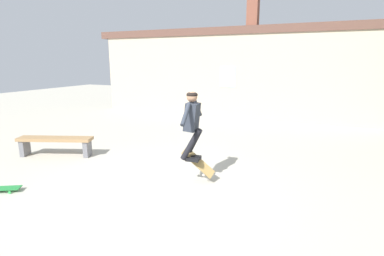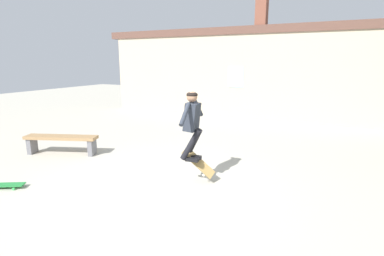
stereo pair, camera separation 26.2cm
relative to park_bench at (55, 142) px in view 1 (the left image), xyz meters
The scene contains 5 objects.
ground_plane 3.57m from the park_bench, 11.05° to the right, with size 40.00×40.00×0.00m, color #B2AD9E.
building_backdrop 8.30m from the park_bench, 64.62° to the left, with size 15.44×0.52×5.03m.
park_bench is the anchor object (origin of this frame).
skater 4.11m from the park_bench, ahead, with size 0.43×1.19×1.37m.
skateboard_flipping 4.09m from the park_bench, ahead, with size 0.61×0.37×0.62m.
Camera 1 is at (2.81, -4.76, 2.44)m, focal length 28.00 mm.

